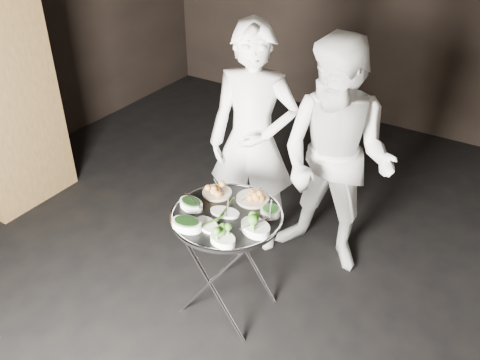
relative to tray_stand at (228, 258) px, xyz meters
The scene contains 15 objects.
floor 0.49m from the tray_stand, 61.42° to the right, with size 6.00×7.00×0.05m, color black.
tray_stand is the anchor object (origin of this frame).
serving_tray 0.34m from the tray_stand, 63.43° to the right, with size 0.69×0.69×0.04m.
potato_plate_a 0.45m from the tray_stand, 139.43° to the left, with size 0.19×0.19×0.07m.
potato_plate_b 0.45m from the tray_stand, 76.43° to the left, with size 0.21×0.21×0.08m.
greens_bowl 0.47m from the tray_stand, 31.17° to the left, with size 0.12×0.12×0.07m.
asparagus_plate_a 0.37m from the tray_stand, behind, with size 0.20×0.14×0.04m.
asparagus_plate_b 0.40m from the tray_stand, 100.55° to the right, with size 0.21×0.17×0.04m.
spinach_bowl_a 0.45m from the tray_stand, 165.36° to the right, with size 0.18×0.13×0.07m.
spinach_bowl_b 0.47m from the tray_stand, 116.92° to the right, with size 0.20×0.15×0.08m.
broccoli_bowl_a 0.46m from the tray_stand, 11.99° to the right, with size 0.22×0.19×0.08m.
broccoli_bowl_b 0.47m from the tray_stand, 61.08° to the right, with size 0.18×0.14×0.07m.
serving_utensils 0.41m from the tray_stand, 76.29° to the left, with size 0.58×0.44×0.01m.
waiter_left 0.88m from the tray_stand, 109.31° to the left, with size 0.64×0.42×1.76m, color silver.
waiter_right 0.99m from the tray_stand, 66.85° to the left, with size 0.84×0.66×1.73m, color silver.
Camera 1 is at (1.33, -1.91, 2.62)m, focal length 38.00 mm.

